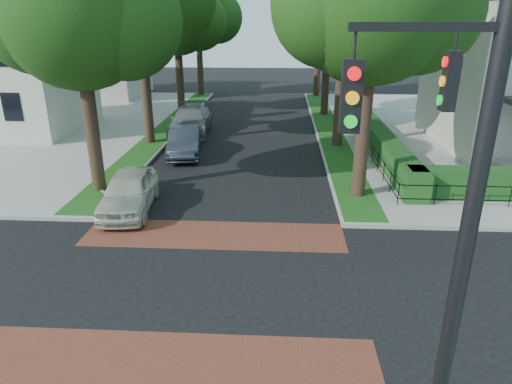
% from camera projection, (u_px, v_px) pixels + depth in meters
% --- Properties ---
extents(ground, '(120.00, 120.00, 0.00)m').
position_uv_depth(ground, '(198.00, 285.00, 12.87)').
color(ground, black).
rests_on(ground, ground).
extents(crosswalk_far, '(9.00, 2.20, 0.01)m').
position_uv_depth(crosswalk_far, '(214.00, 235.00, 15.85)').
color(crosswalk_far, brown).
rests_on(crosswalk_far, ground).
extents(crosswalk_near, '(9.00, 2.20, 0.01)m').
position_uv_depth(crosswalk_near, '(173.00, 366.00, 9.88)').
color(crosswalk_near, brown).
rests_on(crosswalk_near, ground).
extents(grass_strip_ne, '(1.60, 29.80, 0.02)m').
position_uv_depth(grass_strip_ne, '(328.00, 129.00, 30.34)').
color(grass_strip_ne, '#184C15').
rests_on(grass_strip_ne, sidewalk_ne).
extents(grass_strip_nw, '(1.60, 29.80, 0.02)m').
position_uv_depth(grass_strip_nw, '(168.00, 127.00, 30.90)').
color(grass_strip_nw, '#184C15').
rests_on(grass_strip_nw, sidewalk_nw).
extents(tree_right_near, '(7.75, 6.67, 10.66)m').
position_uv_depth(tree_right_near, '(376.00, 1.00, 16.60)').
color(tree_right_near, black).
rests_on(tree_right_near, sidewalk_ne).
extents(tree_right_far, '(7.25, 6.23, 9.74)m').
position_uv_depth(tree_right_far, '(330.00, 20.00, 32.69)').
color(tree_right_far, black).
rests_on(tree_right_far, sidewalk_ne).
extents(tree_right_back, '(7.50, 6.45, 10.20)m').
position_uv_depth(tree_right_back, '(321.00, 15.00, 40.96)').
color(tree_right_back, black).
rests_on(tree_right_back, sidewalk_ne).
extents(tree_left_near, '(7.50, 6.45, 10.20)m').
position_uv_depth(tree_left_near, '(82.00, 12.00, 17.29)').
color(tree_left_near, black).
rests_on(tree_left_near, sidewalk_nw).
extents(tree_left_far, '(7.00, 6.02, 9.86)m').
position_uv_depth(tree_left_far, '(178.00, 17.00, 33.19)').
color(tree_left_far, black).
rests_on(tree_left_far, sidewalk_nw).
extents(tree_left_back, '(7.75, 6.66, 10.44)m').
position_uv_depth(tree_left_back, '(199.00, 14.00, 41.49)').
color(tree_left_back, black).
rests_on(tree_left_back, sidewalk_nw).
extents(hedge_main_road, '(1.00, 18.00, 1.20)m').
position_uv_depth(hedge_main_road, '(376.00, 135.00, 26.18)').
color(hedge_main_road, '#143C15').
rests_on(hedge_main_road, sidewalk_ne).
extents(fence_main_road, '(0.06, 18.00, 0.90)m').
position_uv_depth(fence_main_road, '(362.00, 138.00, 26.28)').
color(fence_main_road, black).
rests_on(fence_main_road, sidewalk_ne).
extents(house_left_near, '(10.00, 9.00, 10.14)m').
position_uv_depth(house_left_near, '(0.00, 52.00, 28.66)').
color(house_left_near, beige).
rests_on(house_left_near, sidewalk_nw).
extents(house_left_far, '(10.00, 9.00, 10.14)m').
position_uv_depth(house_left_far, '(89.00, 41.00, 41.71)').
color(house_left_far, beige).
rests_on(house_left_far, sidewalk_nw).
extents(traffic_signal, '(2.17, 2.00, 8.00)m').
position_uv_depth(traffic_signal, '(456.00, 186.00, 6.81)').
color(traffic_signal, black).
rests_on(traffic_signal, sidewalk_se).
extents(parked_car_front, '(2.25, 4.66, 1.54)m').
position_uv_depth(parked_car_front, '(129.00, 191.00, 17.65)').
color(parked_car_front, beige).
rests_on(parked_car_front, ground).
extents(parked_car_middle, '(2.24, 4.81, 1.53)m').
position_uv_depth(parked_car_middle, '(185.00, 142.00, 24.79)').
color(parked_car_middle, '#212831').
rests_on(parked_car_middle, ground).
extents(parked_car_rear, '(2.70, 5.99, 1.70)m').
position_uv_depth(parked_car_rear, '(191.00, 121.00, 29.42)').
color(parked_car_rear, slate).
rests_on(parked_car_rear, ground).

